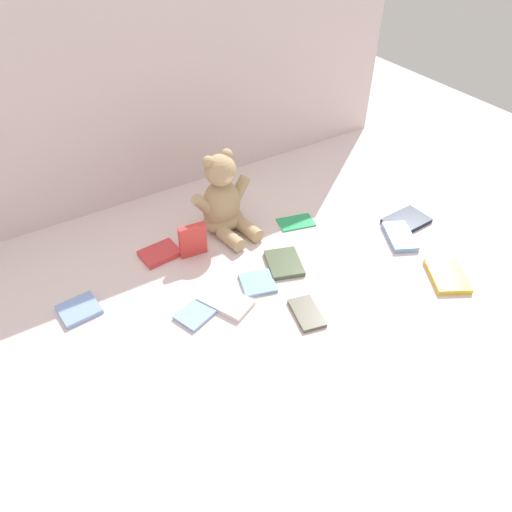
# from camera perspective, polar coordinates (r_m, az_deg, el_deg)

# --- Properties ---
(ground_plane) EXTENTS (3.20, 3.20, 0.00)m
(ground_plane) POSITION_cam_1_polar(r_m,az_deg,el_deg) (1.42, -2.82, -1.08)
(ground_plane) COLOR silver
(backdrop_drape) EXTENTS (1.86, 0.03, 0.74)m
(backdrop_drape) POSITION_cam_1_polar(r_m,az_deg,el_deg) (1.61, -12.39, 18.99)
(backdrop_drape) COLOR silver
(backdrop_drape) RESTS_ON ground_plane
(teddy_bear) EXTENTS (0.22, 0.20, 0.26)m
(teddy_bear) POSITION_cam_1_polar(r_m,az_deg,el_deg) (1.50, -3.94, 6.37)
(teddy_bear) COLOR tan
(teddy_bear) RESTS_ON ground_plane
(book_case_0) EXTENTS (0.15, 0.17, 0.02)m
(book_case_0) POSITION_cam_1_polar(r_m,az_deg,el_deg) (1.48, 21.71, -2.18)
(book_case_0) COLOR yellow
(book_case_0) RESTS_ON ground_plane
(book_case_1) EXTENTS (0.12, 0.09, 0.02)m
(book_case_1) POSITION_cam_1_polar(r_m,az_deg,el_deg) (1.47, -11.31, 0.31)
(book_case_1) COLOR #D1383B
(book_case_1) RESTS_ON ground_plane
(book_case_2) EXTENTS (0.13, 0.16, 0.01)m
(book_case_2) POSITION_cam_1_polar(r_m,az_deg,el_deg) (1.31, -3.58, -5.36)
(book_case_2) COLOR white
(book_case_2) RESTS_ON ground_plane
(book_case_3) EXTENTS (0.11, 0.11, 0.01)m
(book_case_3) POSITION_cam_1_polar(r_m,az_deg,el_deg) (1.36, 0.22, -3.21)
(book_case_3) COLOR #7BA5CD
(book_case_3) RESTS_ON ground_plane
(book_case_4) EXTENTS (0.08, 0.04, 0.11)m
(book_case_4) POSITION_cam_1_polar(r_m,az_deg,el_deg) (1.43, -7.48, 1.83)
(book_case_4) COLOR red
(book_case_4) RESTS_ON ground_plane
(book_case_5) EXTENTS (0.13, 0.15, 0.01)m
(book_case_5) POSITION_cam_1_polar(r_m,az_deg,el_deg) (1.42, 3.33, -0.85)
(book_case_5) COLOR #4A5B3F
(book_case_5) RESTS_ON ground_plane
(book_case_6) EXTENTS (0.11, 0.10, 0.01)m
(book_case_6) POSITION_cam_1_polar(r_m,az_deg,el_deg) (1.37, -20.19, -5.96)
(book_case_6) COLOR #81A3E6
(book_case_6) RESTS_ON ground_plane
(book_case_7) EXTENTS (0.13, 0.10, 0.01)m
(book_case_7) POSITION_cam_1_polar(r_m,az_deg,el_deg) (1.58, 4.75, 4.05)
(book_case_7) COLOR #27A45E
(book_case_7) RESTS_ON ground_plane
(book_case_8) EXTENTS (0.09, 0.13, 0.01)m
(book_case_8) POSITION_cam_1_polar(r_m,az_deg,el_deg) (1.28, 6.02, -6.74)
(book_case_8) COLOR #5C5849
(book_case_8) RESTS_ON ground_plane
(book_case_9) EXTENTS (0.14, 0.10, 0.01)m
(book_case_9) POSITION_cam_1_polar(r_m,az_deg,el_deg) (1.65, 17.36, 4.00)
(book_case_9) COLOR #121C30
(book_case_9) RESTS_ON ground_plane
(book_case_10) EXTENTS (0.13, 0.16, 0.02)m
(book_case_10) POSITION_cam_1_polar(r_m,az_deg,el_deg) (1.57, 16.64, 2.23)
(book_case_10) COLOR #77A4DF
(book_case_10) RESTS_ON ground_plane
(book_case_11) EXTENTS (0.12, 0.11, 0.01)m
(book_case_11) POSITION_cam_1_polar(r_m,az_deg,el_deg) (1.28, -7.08, -6.76)
(book_case_11) COLOR #8EAEE4
(book_case_11) RESTS_ON ground_plane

